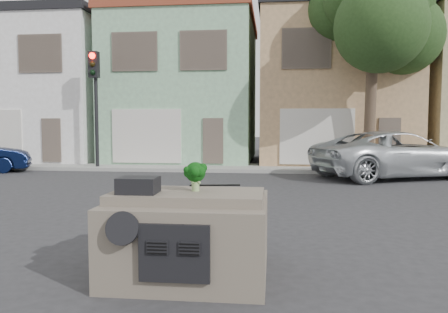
# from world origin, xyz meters

# --- Properties ---
(ground_plane) EXTENTS (120.00, 120.00, 0.00)m
(ground_plane) POSITION_xyz_m (0.00, 0.00, 0.00)
(ground_plane) COLOR #303033
(ground_plane) RESTS_ON ground
(sidewalk) EXTENTS (40.00, 3.00, 0.15)m
(sidewalk) POSITION_xyz_m (0.00, 10.50, 0.07)
(sidewalk) COLOR gray
(sidewalk) RESTS_ON ground
(townhouse_white) EXTENTS (7.20, 8.20, 7.55)m
(townhouse_white) POSITION_xyz_m (-11.00, 14.50, 3.77)
(townhouse_white) COLOR white
(townhouse_white) RESTS_ON ground
(townhouse_mint) EXTENTS (7.20, 8.20, 7.55)m
(townhouse_mint) POSITION_xyz_m (-3.50, 14.50, 3.77)
(townhouse_mint) COLOR #8DBD95
(townhouse_mint) RESTS_ON ground
(townhouse_tan) EXTENTS (7.20, 8.20, 7.55)m
(townhouse_tan) POSITION_xyz_m (4.00, 14.50, 3.77)
(townhouse_tan) COLOR tan
(townhouse_tan) RESTS_ON ground
(silver_pickup) EXTENTS (6.86, 5.01, 1.73)m
(silver_pickup) POSITION_xyz_m (5.62, 8.04, 0.00)
(silver_pickup) COLOR silver
(silver_pickup) RESTS_ON ground
(traffic_signal) EXTENTS (0.40, 0.40, 5.10)m
(traffic_signal) POSITION_xyz_m (-6.50, 9.50, 2.55)
(traffic_signal) COLOR black
(traffic_signal) RESTS_ON ground
(tree_near) EXTENTS (4.40, 4.00, 8.50)m
(tree_near) POSITION_xyz_m (5.00, 9.80, 4.25)
(tree_near) COLOR #24401A
(tree_near) RESTS_ON ground
(car_dashboard) EXTENTS (2.00, 1.80, 1.12)m
(car_dashboard) POSITION_xyz_m (0.00, -3.00, 0.56)
(car_dashboard) COLOR #6A5F52
(car_dashboard) RESTS_ON ground
(instrument_hump) EXTENTS (0.48, 0.38, 0.20)m
(instrument_hump) POSITION_xyz_m (-0.58, -3.35, 1.22)
(instrument_hump) COLOR black
(instrument_hump) RESTS_ON car_dashboard
(wiper_arm) EXTENTS (0.69, 0.15, 0.02)m
(wiper_arm) POSITION_xyz_m (0.28, -2.62, 1.13)
(wiper_arm) COLOR black
(wiper_arm) RESTS_ON car_dashboard
(broccoli) EXTENTS (0.38, 0.38, 0.38)m
(broccoli) POSITION_xyz_m (0.09, -3.09, 1.31)
(broccoli) COLOR #09330A
(broccoli) RESTS_ON car_dashboard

